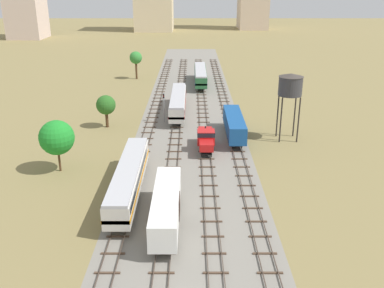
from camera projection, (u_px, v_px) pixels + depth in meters
name	position (u px, v px, depth m)	size (l,w,h in m)	color
ground_plane	(193.00, 113.00, 87.48)	(480.00, 480.00, 0.00)	olive
ballast_bed	(193.00, 113.00, 87.48)	(18.94, 176.00, 0.01)	gray
track_far_left	(156.00, 111.00, 88.40)	(2.40, 126.00, 0.29)	#47382D
track_left	(180.00, 111.00, 88.38)	(2.40, 126.00, 0.29)	#47382D
track_centre_left	(205.00, 111.00, 88.35)	(2.40, 126.00, 0.29)	#47382D
track_centre	(229.00, 111.00, 88.33)	(2.40, 126.00, 0.29)	#47382D
freight_boxcar_left_nearest	(168.00, 205.00, 46.33)	(2.87, 14.00, 3.60)	white
diesel_railcar_far_left_near	(131.00, 177.00, 52.69)	(2.96, 20.50, 3.80)	beige
shunter_loco_centre_left_mid	(208.00, 138.00, 67.52)	(2.74, 8.46, 3.10)	red
freight_boxcar_centre_midfar	(236.00, 124.00, 72.69)	(2.87, 14.00, 3.60)	#194C8C
diesel_railcar_left_far	(180.00, 101.00, 85.80)	(2.96, 20.50, 3.80)	beige
diesel_railcar_centre_left_farther	(203.00, 74.00, 110.67)	(2.96, 20.50, 3.80)	#286638
water_tower	(293.00, 86.00, 69.55)	(4.05, 4.05, 11.23)	#2D2826
signal_post_nearest	(166.00, 104.00, 80.40)	(0.28, 0.47, 5.65)	gray
lineside_tree_0	(59.00, 137.00, 59.00)	(4.85, 4.85, 7.42)	#4C331E
lineside_tree_1	(108.00, 105.00, 77.50)	(3.52, 3.52, 5.97)	#4C331E
lineside_tree_2	(138.00, 58.00, 115.93)	(3.36, 3.36, 7.48)	#4C331E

